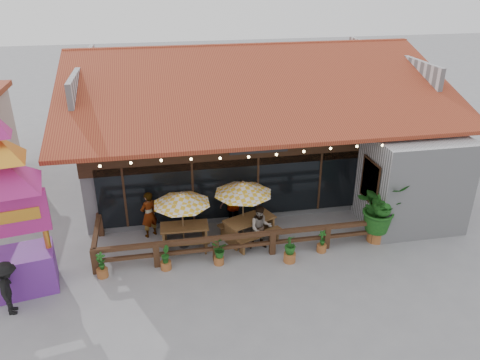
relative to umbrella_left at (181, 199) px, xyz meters
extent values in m
plane|color=gray|center=(3.50, -0.59, -1.91)|extent=(100.00, 100.00, 0.00)
cube|color=#B5B6BB|center=(3.50, 6.41, 0.09)|extent=(14.00, 10.00, 4.00)
cube|color=#341C10|center=(2.00, 1.33, 1.29)|extent=(11.00, 0.16, 1.60)
cube|color=black|center=(2.00, 1.31, -0.41)|extent=(10.00, 0.12, 2.40)
cube|color=#FBC771|center=(2.00, 1.51, -0.41)|extent=(9.80, 0.05, 2.20)
cube|color=#B5B6BB|center=(8.75, 0.06, -0.11)|extent=(3.50, 2.70, 3.60)
cube|color=red|center=(6.94, -0.09, 0.09)|extent=(0.06, 1.20, 1.50)
cube|color=#341C10|center=(6.93, -0.09, 0.09)|extent=(0.04, 1.34, 1.64)
cube|color=#9E4223|center=(3.50, 2.91, 2.99)|extent=(15.50, 7.05, 2.37)
cube|color=#9E4223|center=(3.50, 9.91, 2.99)|extent=(15.50, 7.05, 2.37)
cube|color=#9E4223|center=(3.50, 6.41, 4.11)|extent=(15.50, 0.30, 0.12)
cube|color=#B5B6BB|center=(-3.50, 6.41, 2.79)|extent=(0.20, 9.00, 1.80)
cube|color=#B5B6BB|center=(10.50, 6.41, 2.79)|extent=(0.20, 9.00, 1.80)
cube|color=black|center=(3.00, 1.21, 1.29)|extent=(2.20, 0.10, 0.55)
cube|color=silver|center=(3.00, 1.15, 1.29)|extent=(1.80, 0.02, 0.25)
cube|color=#341C10|center=(-2.00, 1.27, -0.41)|extent=(0.08, 0.08, 2.40)
cube|color=#341C10|center=(0.50, 1.27, -0.41)|extent=(0.08, 0.08, 2.40)
cube|color=#341C10|center=(3.00, 1.27, -0.41)|extent=(0.08, 0.08, 2.40)
cube|color=#341C10|center=(5.50, 1.27, -0.41)|extent=(0.08, 0.08, 2.40)
sphere|color=#F5D687|center=(-2.50, -0.51, 1.64)|extent=(0.09, 0.09, 0.09)
sphere|color=#F5D687|center=(-1.55, -0.51, 1.68)|extent=(0.09, 0.09, 0.09)
sphere|color=#F5D687|center=(-0.60, -0.51, 1.69)|extent=(0.09, 0.09, 0.09)
sphere|color=#F5D687|center=(0.35, -0.51, 1.67)|extent=(0.09, 0.09, 0.09)
sphere|color=#F5D687|center=(1.30, -0.51, 1.62)|extent=(0.09, 0.09, 0.09)
sphere|color=#F5D687|center=(2.25, -0.51, 1.59)|extent=(0.09, 0.09, 0.09)
sphere|color=#F5D687|center=(3.20, -0.51, 1.61)|extent=(0.09, 0.09, 0.09)
sphere|color=#F5D687|center=(4.15, -0.51, 1.64)|extent=(0.09, 0.09, 0.09)
sphere|color=#F5D687|center=(5.10, -0.51, 1.68)|extent=(0.09, 0.09, 0.09)
sphere|color=#F5D687|center=(6.05, -0.51, 1.69)|extent=(0.09, 0.09, 0.09)
sphere|color=#F5D687|center=(7.00, -0.51, 1.66)|extent=(0.09, 0.09, 0.09)
cube|color=#462C19|center=(-3.00, -1.09, -1.46)|extent=(0.20, 0.20, 0.90)
cube|color=#462C19|center=(-1.00, -1.09, -1.46)|extent=(0.20, 0.20, 0.90)
cube|color=#462C19|center=(1.00, -1.09, -1.46)|extent=(0.20, 0.20, 0.90)
cube|color=#462C19|center=(3.00, -1.09, -1.46)|extent=(0.20, 0.20, 0.90)
cube|color=#462C19|center=(5.00, -1.09, -1.46)|extent=(0.20, 0.20, 0.90)
cube|color=#462C19|center=(6.80, -1.09, -1.46)|extent=(0.20, 0.20, 0.90)
cube|color=#462C19|center=(1.90, -1.09, -1.06)|extent=(9.80, 0.16, 0.14)
cube|color=#462C19|center=(1.90, -1.09, -1.46)|extent=(9.80, 0.12, 0.12)
cube|color=#462C19|center=(-3.00, 0.16, -1.06)|extent=(0.16, 2.50, 0.14)
cube|color=#462C19|center=(-3.00, 1.31, -1.46)|extent=(0.20, 0.20, 0.90)
cylinder|color=brown|center=(0.00, 0.00, -0.88)|extent=(0.05, 0.05, 2.05)
cone|color=yellow|center=(0.00, 0.00, 0.01)|extent=(2.70, 2.70, 0.40)
sphere|color=brown|center=(0.00, 0.00, 0.24)|extent=(0.09, 0.09, 0.09)
cylinder|color=black|center=(0.00, 0.00, -1.88)|extent=(0.39, 0.39, 0.05)
cylinder|color=brown|center=(2.22, 0.25, -0.84)|extent=(0.06, 0.06, 2.14)
cone|color=yellow|center=(2.22, 0.25, 0.09)|extent=(2.41, 2.41, 0.42)
sphere|color=brown|center=(2.22, 0.25, 0.33)|extent=(0.09, 0.09, 0.09)
cylinder|color=black|center=(2.22, 0.25, -1.88)|extent=(0.41, 0.41, 0.06)
cube|color=brown|center=(0.04, 0.02, -1.12)|extent=(1.73, 0.86, 0.06)
cube|color=brown|center=(-0.70, 0.05, -1.51)|extent=(0.11, 0.75, 0.79)
cube|color=brown|center=(0.78, -0.01, -1.51)|extent=(0.11, 0.75, 0.79)
cube|color=brown|center=(0.02, -0.57, -1.44)|extent=(1.71, 0.36, 0.05)
cube|color=brown|center=(0.06, 0.60, -1.44)|extent=(1.71, 0.36, 0.05)
cube|color=brown|center=(2.41, -0.02, -1.06)|extent=(2.02, 1.50, 0.07)
cube|color=brown|center=(1.67, -0.33, -1.48)|extent=(0.39, 0.78, 0.85)
cube|color=brown|center=(3.15, 0.28, -1.48)|extent=(0.39, 0.78, 0.85)
cube|color=brown|center=(2.65, -0.61, -1.40)|extent=(1.82, 1.00, 0.06)
cube|color=brown|center=(2.17, 0.56, -1.40)|extent=(1.82, 1.00, 0.06)
cube|color=#64268C|center=(-5.00, -1.50, -1.25)|extent=(1.97, 1.62, 1.32)
cube|color=#A81F6F|center=(-5.00, -1.50, 0.73)|extent=(1.99, 0.63, 1.32)
cube|color=orange|center=(-5.00, -1.65, 0.73)|extent=(1.52, 0.31, 0.38)
cylinder|color=orange|center=(-4.23, -1.50, 0.51)|extent=(0.18, 0.18, 2.20)
pyramid|color=#A81F6F|center=(-5.00, -1.50, 2.49)|extent=(3.07, 3.07, 0.88)
cylinder|color=brown|center=(6.95, -0.99, -1.68)|extent=(0.62, 0.62, 0.46)
imported|color=#1E5618|center=(6.95, -0.99, -0.51)|extent=(2.15, 2.05, 1.87)
sphere|color=#1E5618|center=(7.11, -1.09, -0.87)|extent=(0.62, 0.62, 0.62)
sphere|color=#1E5618|center=(6.83, -0.84, -0.66)|extent=(0.54, 0.54, 0.54)
imported|color=#341C10|center=(-1.18, 0.94, -1.00)|extent=(0.79, 0.72, 1.81)
imported|color=#341C10|center=(2.68, -0.65, -1.08)|extent=(0.84, 0.68, 1.66)
imported|color=#341C10|center=(2.01, 1.05, -1.00)|extent=(1.09, 0.52, 1.81)
imported|color=black|center=(-5.20, -2.62, -1.06)|extent=(0.76, 1.17, 1.70)
cylinder|color=brown|center=(-2.76, -1.35, -1.76)|extent=(0.37, 0.37, 0.29)
imported|color=#1E5618|center=(-2.76, -1.35, -1.31)|extent=(0.35, 0.27, 0.61)
cylinder|color=brown|center=(-0.71, -1.32, -1.76)|extent=(0.36, 0.36, 0.29)
imported|color=#1E5618|center=(-0.71, -1.32, -1.32)|extent=(0.28, 0.34, 0.59)
cylinder|color=brown|center=(1.07, -1.36, -1.77)|extent=(0.35, 0.35, 0.28)
imported|color=#1E5618|center=(1.07, -1.36, -1.34)|extent=(0.65, 0.61, 0.57)
cylinder|color=brown|center=(3.47, -1.68, -1.74)|extent=(0.42, 0.42, 0.33)
imported|color=#1E5618|center=(3.47, -1.68, -1.23)|extent=(0.54, 0.54, 0.69)
cylinder|color=brown|center=(4.76, -1.30, -1.77)|extent=(0.34, 0.34, 0.27)
imported|color=#1E5618|center=(4.76, -1.30, -1.35)|extent=(0.32, 0.36, 0.56)
camera|label=1|loc=(-0.73, -14.51, 7.38)|focal=35.00mm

